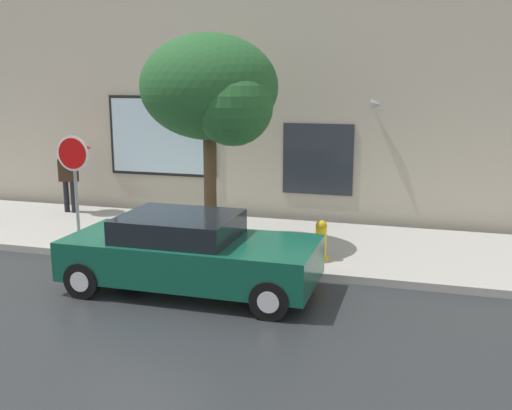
% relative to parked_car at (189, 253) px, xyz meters
% --- Properties ---
extents(ground_plane, '(60.00, 60.00, 0.00)m').
position_rel_parked_car_xyz_m(ground_plane, '(-0.92, 0.12, -0.69)').
color(ground_plane, '#282B2D').
extents(sidewalk, '(20.00, 4.00, 0.15)m').
position_rel_parked_car_xyz_m(sidewalk, '(-0.92, 3.12, -0.61)').
color(sidewalk, '#A3A099').
rests_on(sidewalk, ground).
extents(building_facade, '(20.00, 0.67, 7.00)m').
position_rel_parked_car_xyz_m(building_facade, '(-0.93, 5.62, 2.79)').
color(building_facade, '#B2A893').
rests_on(building_facade, ground).
extents(parked_car, '(4.43, 1.95, 1.37)m').
position_rel_parked_car_xyz_m(parked_car, '(0.00, 0.00, 0.00)').
color(parked_car, '#0F4C38').
rests_on(parked_car, ground).
extents(fire_hydrant, '(0.30, 0.44, 0.81)m').
position_rel_parked_car_xyz_m(fire_hydrant, '(2.00, 1.97, -0.14)').
color(fire_hydrant, yellow).
rests_on(fire_hydrant, sidewalk).
extents(pedestrian_with_umbrella, '(0.92, 0.91, 1.96)m').
position_rel_parked_car_xyz_m(pedestrian_with_umbrella, '(-5.14, 4.30, 0.98)').
color(pedestrian_with_umbrella, black).
rests_on(pedestrian_with_umbrella, sidewalk).
extents(street_tree, '(2.92, 2.49, 4.48)m').
position_rel_parked_car_xyz_m(street_tree, '(-0.36, 2.33, 2.75)').
color(street_tree, '#4C3823').
rests_on(street_tree, sidewalk).
extents(stop_sign, '(0.76, 0.10, 2.38)m').
position_rel_parked_car_xyz_m(stop_sign, '(-3.30, 1.61, 1.14)').
color(stop_sign, gray).
rests_on(stop_sign, sidewalk).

